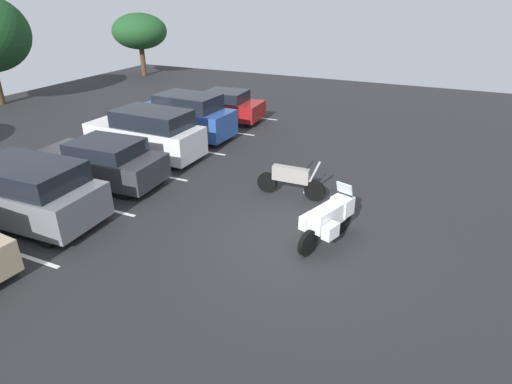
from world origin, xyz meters
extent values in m
cube|color=#262628|center=(0.00, 0.00, -0.05)|extent=(44.00, 44.00, 0.10)
cylinder|color=black|center=(0.86, -1.05, 0.33)|extent=(0.67, 0.33, 0.67)
cylinder|color=black|center=(-0.60, -0.55, 0.33)|extent=(0.67, 0.33, 0.67)
cube|color=white|center=(0.13, -0.80, 0.78)|extent=(1.23, 0.76, 0.53)
cylinder|color=#B2B2B7|center=(0.75, -1.01, 0.75)|extent=(0.51, 0.23, 1.14)
cylinder|color=black|center=(0.67, -0.98, 1.22)|extent=(0.23, 0.60, 0.04)
cube|color=white|center=(0.77, -1.02, 0.83)|extent=(0.57, 0.61, 0.48)
cube|color=#B2C1CC|center=(0.81, -1.03, 1.26)|extent=(0.29, 0.47, 0.39)
cube|color=white|center=(-0.09, -0.36, 0.63)|extent=(0.49, 0.37, 0.36)
cube|color=white|center=(-0.31, -1.02, 0.63)|extent=(0.49, 0.37, 0.36)
cylinder|color=black|center=(2.34, 0.19, 0.33)|extent=(0.13, 0.66, 0.66)
cylinder|color=black|center=(2.32, 1.77, 0.33)|extent=(0.13, 0.66, 0.66)
cube|color=gray|center=(2.33, 0.98, 0.74)|extent=(0.26, 1.19, 0.47)
cylinder|color=#B2B2B7|center=(2.34, 0.31, 0.75)|extent=(0.08, 0.51, 1.13)
cylinder|color=black|center=(2.34, 0.39, 1.16)|extent=(0.62, 0.04, 0.04)
cube|color=silver|center=(-0.79, 7.06, 0.00)|extent=(0.12, 4.92, 0.01)
cube|color=silver|center=(1.97, 7.06, 0.00)|extent=(0.12, 4.92, 0.01)
cube|color=silver|center=(4.72, 7.06, 0.00)|extent=(0.12, 4.92, 0.01)
cube|color=silver|center=(7.48, 7.06, 0.00)|extent=(0.12, 4.92, 0.01)
cube|color=silver|center=(10.24, 7.06, 0.00)|extent=(0.12, 4.92, 0.01)
cube|color=slate|center=(-2.19, 7.05, 0.69)|extent=(2.07, 4.27, 0.96)
cube|color=black|center=(-2.18, 6.90, 1.47)|extent=(1.87, 2.96, 0.59)
cylinder|color=black|center=(-1.41, 8.51, 0.32)|extent=(0.24, 0.65, 0.64)
cylinder|color=black|center=(-2.96, 5.59, 0.32)|extent=(0.24, 0.65, 0.64)
cylinder|color=black|center=(-1.30, 5.65, 0.32)|extent=(0.24, 0.65, 0.64)
cube|color=#38383D|center=(0.70, 7.14, 0.62)|extent=(2.01, 4.36, 0.83)
cube|color=black|center=(0.72, 6.81, 1.27)|extent=(1.77, 2.22, 0.47)
cylinder|color=black|center=(-0.14, 8.56, 0.32)|extent=(0.25, 0.65, 0.64)
cylinder|color=black|center=(1.41, 8.63, 0.32)|extent=(0.25, 0.65, 0.64)
cylinder|color=black|center=(-0.01, 5.65, 0.32)|extent=(0.25, 0.65, 0.64)
cylinder|color=black|center=(1.55, 5.72, 0.32)|extent=(0.25, 0.65, 0.64)
cube|color=white|center=(3.35, 7.35, 0.73)|extent=(1.90, 4.58, 1.06)
cube|color=black|center=(3.34, 6.91, 1.57)|extent=(1.72, 2.83, 0.63)
cylinder|color=black|center=(2.61, 8.91, 0.30)|extent=(0.23, 0.61, 0.60)
cylinder|color=black|center=(4.15, 8.87, 0.30)|extent=(0.23, 0.61, 0.60)
cylinder|color=black|center=(2.54, 5.82, 0.30)|extent=(0.23, 0.61, 0.60)
cylinder|color=black|center=(4.08, 5.79, 0.30)|extent=(0.23, 0.61, 0.60)
cube|color=#2D519E|center=(6.05, 7.36, 0.74)|extent=(2.00, 4.52, 1.07)
cube|color=black|center=(6.04, 7.07, 1.59)|extent=(1.77, 2.70, 0.63)
cylinder|color=black|center=(5.35, 8.90, 0.32)|extent=(0.25, 0.65, 0.64)
cylinder|color=black|center=(6.89, 8.83, 0.32)|extent=(0.25, 0.65, 0.64)
cylinder|color=black|center=(5.22, 5.88, 0.32)|extent=(0.25, 0.65, 0.64)
cylinder|color=black|center=(6.75, 5.81, 0.32)|extent=(0.25, 0.65, 0.64)
cube|color=maroon|center=(9.06, 7.25, 0.60)|extent=(1.97, 4.35, 0.78)
cube|color=black|center=(9.07, 6.87, 1.24)|extent=(1.73, 1.99, 0.49)
cylinder|color=black|center=(8.23, 8.67, 0.33)|extent=(0.25, 0.66, 0.65)
cylinder|color=black|center=(9.76, 8.74, 0.33)|extent=(0.25, 0.66, 0.65)
cylinder|color=black|center=(8.36, 5.76, 0.33)|extent=(0.25, 0.66, 0.65)
cylinder|color=black|center=(9.88, 5.83, 0.33)|extent=(0.25, 0.66, 0.65)
cylinder|color=#4C3823|center=(17.50, 18.54, 0.96)|extent=(0.37, 0.37, 1.93)
ellipsoid|color=#1E4C23|center=(17.50, 18.54, 3.20)|extent=(3.97, 3.97, 2.54)
camera|label=1|loc=(-9.03, -3.02, 5.88)|focal=29.53mm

